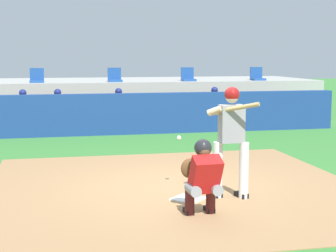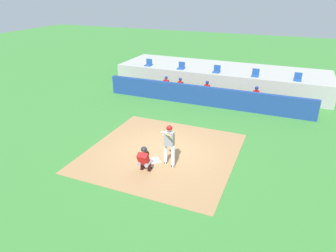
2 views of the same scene
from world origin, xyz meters
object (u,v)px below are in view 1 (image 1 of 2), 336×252
at_px(batter_at_plate, 231,135).
at_px(stadium_seat_3, 188,77).
at_px(dugout_player_0, 23,111).
at_px(stadium_seat_4, 257,77).
at_px(stadium_seat_1, 37,79).
at_px(stadium_seat_2, 115,78).
at_px(dugout_player_2, 119,109).
at_px(home_plate, 188,199).
at_px(dugout_player_3, 216,107).
at_px(dugout_player_1, 58,110).
at_px(catcher_crouched, 202,175).

relative_size(batter_at_plate, stadium_seat_3, 3.76).
height_order(dugout_player_0, stadium_seat_4, stadium_seat_4).
bearing_deg(stadium_seat_1, stadium_seat_4, 0.00).
bearing_deg(stadium_seat_2, dugout_player_2, -92.89).
bearing_deg(home_plate, batter_at_plate, -3.43).
height_order(dugout_player_2, stadium_seat_4, stadium_seat_4).
xyz_separation_m(dugout_player_3, stadium_seat_4, (2.21, 2.03, 0.86)).
distance_m(home_plate, dugout_player_3, 8.70).
bearing_deg(dugout_player_3, batter_at_plate, -105.69).
bearing_deg(stadium_seat_1, dugout_player_1, -72.20).
bearing_deg(stadium_seat_4, dugout_player_2, -159.01).
height_order(dugout_player_0, stadium_seat_2, stadium_seat_2).
xyz_separation_m(batter_at_plate, stadium_seat_4, (4.51, 10.22, 0.50)).
height_order(dugout_player_1, dugout_player_3, same).
xyz_separation_m(dugout_player_2, stadium_seat_3, (2.70, 2.03, 0.86)).
distance_m(catcher_crouched, dugout_player_2, 9.02).
bearing_deg(dugout_player_0, dugout_player_1, 0.00).
relative_size(dugout_player_2, stadium_seat_4, 2.71).
xyz_separation_m(stadium_seat_1, stadium_seat_4, (7.80, 0.00, 0.00)).
relative_size(dugout_player_0, dugout_player_1, 1.00).
relative_size(catcher_crouched, dugout_player_3, 1.57).
distance_m(batter_at_plate, dugout_player_3, 8.51).
bearing_deg(home_plate, dugout_player_1, 103.44).
bearing_deg(batter_at_plate, stadium_seat_4, 66.19).
xyz_separation_m(catcher_crouched, stadium_seat_1, (-2.58, 11.06, 0.93)).
bearing_deg(dugout_player_3, home_plate, -110.16).
distance_m(batter_at_plate, stadium_seat_4, 11.18).
bearing_deg(dugout_player_2, batter_at_plate, -84.47).
height_order(catcher_crouched, stadium_seat_1, stadium_seat_1).
height_order(catcher_crouched, dugout_player_1, dugout_player_1).
distance_m(stadium_seat_1, stadium_seat_4, 7.80).
xyz_separation_m(stadium_seat_2, stadium_seat_4, (5.20, 0.00, 0.00)).
relative_size(stadium_seat_3, stadium_seat_4, 1.00).
distance_m(home_plate, dugout_player_0, 8.69).
xyz_separation_m(batter_at_plate, stadium_seat_3, (1.91, 10.22, 0.50)).
height_order(dugout_player_1, stadium_seat_2, stadium_seat_2).
bearing_deg(dugout_player_3, catcher_crouched, -108.44).
height_order(home_plate, dugout_player_2, dugout_player_2).
xyz_separation_m(dugout_player_1, stadium_seat_2, (1.95, 2.03, 0.86)).
xyz_separation_m(stadium_seat_2, stadium_seat_3, (2.60, 0.00, 0.00)).
bearing_deg(batter_at_plate, catcher_crouched, -130.28).
bearing_deg(dugout_player_0, batter_at_plate, -65.95).
height_order(catcher_crouched, dugout_player_3, dugout_player_3).
bearing_deg(stadium_seat_2, dugout_player_0, -145.52).
xyz_separation_m(stadium_seat_1, stadium_seat_2, (2.60, 0.00, 0.00)).
distance_m(dugout_player_0, stadium_seat_4, 8.46).
height_order(dugout_player_0, stadium_seat_3, stadium_seat_3).
distance_m(dugout_player_3, stadium_seat_2, 3.72).
xyz_separation_m(catcher_crouched, dugout_player_0, (-2.95, 9.02, 0.06)).
distance_m(dugout_player_1, stadium_seat_3, 5.05).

